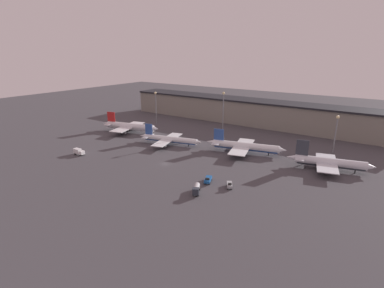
% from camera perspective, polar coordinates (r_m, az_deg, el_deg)
% --- Properties ---
extents(ground, '(600.00, 600.00, 0.00)m').
position_cam_1_polar(ground, '(151.40, -5.12, -3.82)').
color(ground, '#423F44').
extents(terminal_building, '(211.53, 22.87, 18.84)m').
position_cam_1_polar(terminal_building, '(236.34, 11.17, 6.06)').
color(terminal_building, gray).
rests_on(terminal_building, ground).
extents(airplane_0, '(44.58, 32.35, 13.17)m').
position_cam_1_polar(airplane_0, '(213.40, -11.78, 3.28)').
color(airplane_0, silver).
rests_on(airplane_0, ground).
extents(airplane_1, '(40.61, 31.16, 11.49)m').
position_cam_1_polar(airplane_1, '(182.24, -4.34, 0.90)').
color(airplane_1, white).
rests_on(airplane_1, ground).
extents(airplane_2, '(44.51, 32.96, 12.28)m').
position_cam_1_polar(airplane_2, '(168.75, 9.98, -0.46)').
color(airplane_2, white).
rests_on(airplane_2, ground).
extents(airplane_3, '(39.29, 28.63, 13.58)m').
position_cam_1_polar(airplane_3, '(156.52, 24.67, -3.24)').
color(airplane_3, silver).
rests_on(airplane_3, ground).
extents(service_vehicle_0, '(5.65, 7.87, 3.38)m').
position_cam_1_polar(service_vehicle_0, '(120.58, 0.84, -8.55)').
color(service_vehicle_0, '#282D38').
rests_on(service_vehicle_0, ground).
extents(service_vehicle_1, '(6.95, 2.63, 3.33)m').
position_cam_1_polar(service_vehicle_1, '(174.74, -20.78, -1.34)').
color(service_vehicle_1, white).
rests_on(service_vehicle_1, ground).
extents(service_vehicle_2, '(4.70, 7.01, 2.62)m').
position_cam_1_polar(service_vehicle_2, '(130.45, 3.07, -6.78)').
color(service_vehicle_2, '#195199').
rests_on(service_vehicle_2, ground).
extents(service_vehicle_3, '(4.52, 5.77, 2.58)m').
position_cam_1_polar(service_vehicle_3, '(126.48, 7.16, -7.72)').
color(service_vehicle_3, '#9EA3A8').
rests_on(service_vehicle_3, ground).
extents(lamp_post_0, '(1.80, 1.80, 24.58)m').
position_cam_1_polar(lamp_post_0, '(233.99, -6.91, 7.69)').
color(lamp_post_0, slate).
rests_on(lamp_post_0, ground).
extents(lamp_post_1, '(1.80, 1.80, 28.86)m').
position_cam_1_polar(lamp_post_1, '(200.51, 5.96, 6.79)').
color(lamp_post_1, slate).
rests_on(lamp_post_1, ground).
extents(lamp_post_2, '(1.80, 1.80, 21.40)m').
position_cam_1_polar(lamp_post_2, '(180.07, 25.77, 2.58)').
color(lamp_post_2, slate).
rests_on(lamp_post_2, ground).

